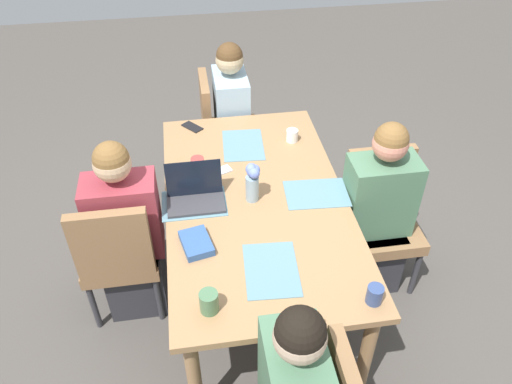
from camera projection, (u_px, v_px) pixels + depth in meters
ground_plane at (256, 285)px, 3.35m from camera, size 10.00×10.00×0.00m
dining_table at (256, 209)px, 2.92m from camera, size 1.82×1.02×0.75m
chair_head_right_left_near at (222, 125)px, 3.95m from camera, size 0.44×0.44×0.90m
person_head_right_left_near at (232, 126)px, 3.89m from camera, size 0.40×0.36×1.19m
chair_near_left_far at (380, 212)px, 3.17m from camera, size 0.44×0.44×0.90m
person_near_left_far at (375, 217)px, 3.09m from camera, size 0.36×0.40×1.19m
chair_far_right_near at (119, 252)px, 2.90m from camera, size 0.44×0.44×0.90m
person_far_right_near at (129, 239)px, 2.94m from camera, size 0.36×0.40×1.19m
flower_vase at (252, 178)px, 2.78m from camera, size 0.11×0.08×0.24m
placemat_head_right_left_near at (243, 145)px, 3.28m from camera, size 0.38×0.28×0.00m
placemat_head_left_left_mid at (271, 270)px, 2.46m from camera, size 0.38×0.28×0.00m
placemat_near_left_far at (316, 194)px, 2.90m from camera, size 0.28×0.38×0.00m
placemat_far_right_near at (194, 203)px, 2.83m from camera, size 0.26×0.36×0.00m
laptop_far_right_near at (195, 195)px, 2.83m from camera, size 0.22×0.32×0.21m
coffee_mug_near_left at (198, 165)px, 3.04m from camera, size 0.08×0.08×0.09m
coffee_mug_near_right at (292, 135)px, 3.30m from camera, size 0.08×0.08×0.08m
coffee_mug_centre_left at (375, 295)px, 2.28m from camera, size 0.08×0.08×0.09m
coffee_mug_centre_right at (209, 302)px, 2.24m from camera, size 0.09×0.09×0.11m
book_red_cover at (196, 243)px, 2.57m from camera, size 0.23×0.18×0.04m
phone_black at (192, 127)px, 3.45m from camera, size 0.16×0.15×0.01m
phone_silver at (219, 171)px, 3.06m from camera, size 0.12×0.17×0.01m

